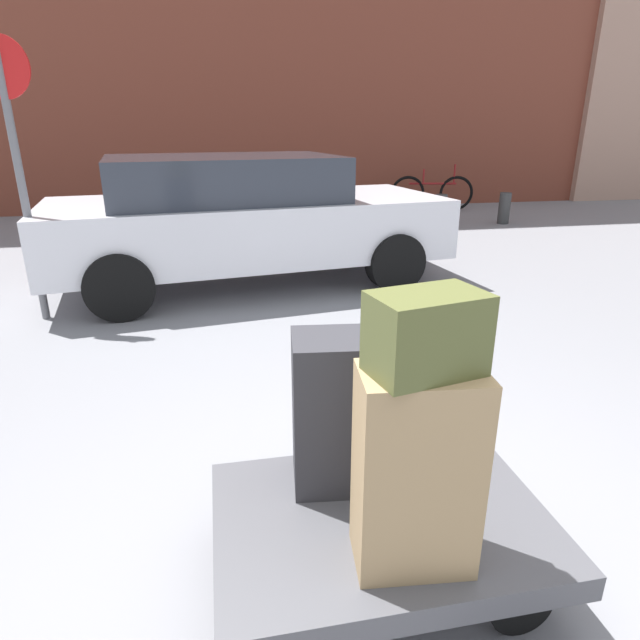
{
  "coord_description": "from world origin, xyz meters",
  "views": [
    {
      "loc": [
        -0.55,
        -1.57,
        1.72
      ],
      "look_at": [
        0.0,
        1.2,
        0.69
      ],
      "focal_mm": 29.9,
      "sensor_mm": 36.0,
      "label": 1
    }
  ],
  "objects_px": {
    "suitcase_tan_center": "(416,471)",
    "no_parking_sign": "(16,154)",
    "luggage_cart": "(381,528)",
    "suitcase_charcoal_rear_right": "(338,412)",
    "bollard_kerb_far": "(504,208)",
    "bollard_kerb_near": "(374,212)",
    "duffel_bag_olive_topmost_pile": "(427,334)",
    "bollard_kerb_mid": "(441,210)",
    "parked_car": "(243,217)",
    "bicycle_leaning": "(432,193)"
  },
  "relations": [
    {
      "from": "luggage_cart",
      "to": "suitcase_charcoal_rear_right",
      "type": "distance_m",
      "value": 0.47
    },
    {
      "from": "duffel_bag_olive_topmost_pile",
      "to": "bollard_kerb_mid",
      "type": "bearing_deg",
      "value": 54.18
    },
    {
      "from": "parked_car",
      "to": "duffel_bag_olive_topmost_pile",
      "type": "bearing_deg",
      "value": -86.87
    },
    {
      "from": "parked_car",
      "to": "bollard_kerb_mid",
      "type": "xyz_separation_m",
      "value": [
        3.71,
        3.07,
        -0.48
      ]
    },
    {
      "from": "duffel_bag_olive_topmost_pile",
      "to": "bicycle_leaning",
      "type": "xyz_separation_m",
      "value": [
        4.04,
        9.61,
        -0.79
      ]
    },
    {
      "from": "luggage_cart",
      "to": "no_parking_sign",
      "type": "xyz_separation_m",
      "value": [
        -2.18,
        3.61,
        1.22
      ]
    },
    {
      "from": "luggage_cart",
      "to": "suitcase_tan_center",
      "type": "height_order",
      "value": "suitcase_tan_center"
    },
    {
      "from": "luggage_cart",
      "to": "suitcase_charcoal_rear_right",
      "type": "relative_size",
      "value": 1.97
    },
    {
      "from": "bollard_kerb_near",
      "to": "suitcase_charcoal_rear_right",
      "type": "bearing_deg",
      "value": -107.87
    },
    {
      "from": "suitcase_tan_center",
      "to": "duffel_bag_olive_topmost_pile",
      "type": "bearing_deg",
      "value": 0.0
    },
    {
      "from": "bicycle_leaning",
      "to": "bollard_kerb_far",
      "type": "height_order",
      "value": "bicycle_leaning"
    },
    {
      "from": "suitcase_tan_center",
      "to": "no_parking_sign",
      "type": "bearing_deg",
      "value": 125.74
    },
    {
      "from": "duffel_bag_olive_topmost_pile",
      "to": "parked_car",
      "type": "relative_size",
      "value": 0.07
    },
    {
      "from": "luggage_cart",
      "to": "bollard_kerb_near",
      "type": "relative_size",
      "value": 2.23
    },
    {
      "from": "no_parking_sign",
      "to": "bollard_kerb_mid",
      "type": "bearing_deg",
      "value": 34.84
    },
    {
      "from": "suitcase_tan_center",
      "to": "bicycle_leaning",
      "type": "distance_m",
      "value": 10.43
    },
    {
      "from": "suitcase_tan_center",
      "to": "bollard_kerb_near",
      "type": "xyz_separation_m",
      "value": [
        2.21,
        7.77,
        -0.41
      ]
    },
    {
      "from": "bollard_kerb_mid",
      "to": "no_parking_sign",
      "type": "xyz_separation_m",
      "value": [
        -5.66,
        -3.94,
        1.21
      ]
    },
    {
      "from": "parked_car",
      "to": "bollard_kerb_near",
      "type": "relative_size",
      "value": 7.98
    },
    {
      "from": "bollard_kerb_near",
      "to": "bollard_kerb_far",
      "type": "bearing_deg",
      "value": 0.0
    },
    {
      "from": "suitcase_tan_center",
      "to": "bicycle_leaning",
      "type": "xyz_separation_m",
      "value": [
        4.04,
        9.61,
        -0.32
      ]
    },
    {
      "from": "bicycle_leaning",
      "to": "suitcase_charcoal_rear_right",
      "type": "bearing_deg",
      "value": -114.59
    },
    {
      "from": "duffel_bag_olive_topmost_pile",
      "to": "bollard_kerb_near",
      "type": "height_order",
      "value": "duffel_bag_olive_topmost_pile"
    },
    {
      "from": "bollard_kerb_near",
      "to": "bollard_kerb_far",
      "type": "height_order",
      "value": "same"
    },
    {
      "from": "bicycle_leaning",
      "to": "no_parking_sign",
      "type": "relative_size",
      "value": 0.72
    },
    {
      "from": "suitcase_tan_center",
      "to": "parked_car",
      "type": "bearing_deg",
      "value": 98.95
    },
    {
      "from": "parked_car",
      "to": "bicycle_leaning",
      "type": "xyz_separation_m",
      "value": [
        4.29,
        4.91,
        -0.39
      ]
    },
    {
      "from": "suitcase_tan_center",
      "to": "bollard_kerb_far",
      "type": "bearing_deg",
      "value": 64.63
    },
    {
      "from": "suitcase_charcoal_rear_right",
      "to": "duffel_bag_olive_topmost_pile",
      "type": "relative_size",
      "value": 1.96
    },
    {
      "from": "luggage_cart",
      "to": "no_parking_sign",
      "type": "height_order",
      "value": "no_parking_sign"
    },
    {
      "from": "suitcase_charcoal_rear_right",
      "to": "parked_car",
      "type": "relative_size",
      "value": 0.14
    },
    {
      "from": "bollard_kerb_far",
      "to": "suitcase_tan_center",
      "type": "bearing_deg",
      "value": -121.19
    },
    {
      "from": "luggage_cart",
      "to": "no_parking_sign",
      "type": "distance_m",
      "value": 4.39
    },
    {
      "from": "luggage_cart",
      "to": "suitcase_tan_center",
      "type": "distance_m",
      "value": 0.48
    },
    {
      "from": "luggage_cart",
      "to": "bollard_kerb_mid",
      "type": "bearing_deg",
      "value": 65.23
    },
    {
      "from": "suitcase_charcoal_rear_right",
      "to": "bicycle_leaning",
      "type": "bearing_deg",
      "value": 71.94
    },
    {
      "from": "bollard_kerb_mid",
      "to": "no_parking_sign",
      "type": "relative_size",
      "value": 0.23
    },
    {
      "from": "no_parking_sign",
      "to": "suitcase_tan_center",
      "type": "bearing_deg",
      "value": -60.08
    },
    {
      "from": "suitcase_tan_center",
      "to": "no_parking_sign",
      "type": "distance_m",
      "value": 4.5
    },
    {
      "from": "bollard_kerb_near",
      "to": "bicycle_leaning",
      "type": "bearing_deg",
      "value": 45.13
    },
    {
      "from": "suitcase_charcoal_rear_right",
      "to": "bollard_kerb_mid",
      "type": "xyz_separation_m",
      "value": [
        3.6,
        7.31,
        -0.38
      ]
    },
    {
      "from": "suitcase_charcoal_rear_right",
      "to": "bollard_kerb_mid",
      "type": "relative_size",
      "value": 1.13
    },
    {
      "from": "bollard_kerb_near",
      "to": "no_parking_sign",
      "type": "relative_size",
      "value": 0.23
    },
    {
      "from": "bollard_kerb_mid",
      "to": "no_parking_sign",
      "type": "height_order",
      "value": "no_parking_sign"
    },
    {
      "from": "suitcase_charcoal_rear_right",
      "to": "bicycle_leaning",
      "type": "height_order",
      "value": "suitcase_charcoal_rear_right"
    },
    {
      "from": "luggage_cart",
      "to": "duffel_bag_olive_topmost_pile",
      "type": "bearing_deg",
      "value": -82.4
    },
    {
      "from": "suitcase_charcoal_rear_right",
      "to": "bicycle_leaning",
      "type": "relative_size",
      "value": 0.37
    },
    {
      "from": "bicycle_leaning",
      "to": "no_parking_sign",
      "type": "bearing_deg",
      "value": -137.22
    },
    {
      "from": "suitcase_charcoal_rear_right",
      "to": "parked_car",
      "type": "xyz_separation_m",
      "value": [
        -0.11,
        4.23,
        0.1
      ]
    },
    {
      "from": "suitcase_charcoal_rear_right",
      "to": "bollard_kerb_mid",
      "type": "bearing_deg",
      "value": 70.3
    }
  ]
}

